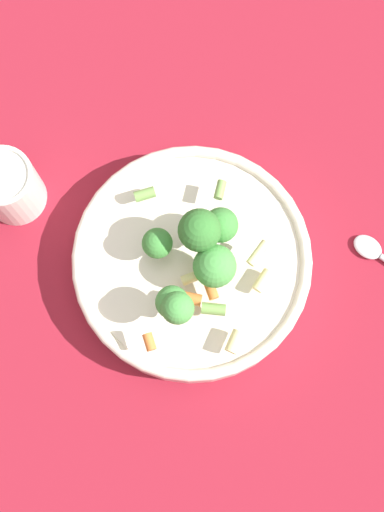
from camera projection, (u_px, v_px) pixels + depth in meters
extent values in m
plane|color=maroon|center=(192.00, 267.00, 0.84)|extent=(3.00, 3.00, 0.00)
cylinder|color=beige|center=(192.00, 263.00, 0.82)|extent=(0.27, 0.27, 0.04)
torus|color=beige|center=(192.00, 260.00, 0.80)|extent=(0.27, 0.27, 0.01)
cylinder|color=#8CB766|center=(214.00, 272.00, 0.78)|extent=(0.02, 0.02, 0.02)
sphere|color=#479342|center=(215.00, 266.00, 0.75)|extent=(0.05, 0.05, 0.05)
cylinder|color=#8CB766|center=(178.00, 311.00, 0.75)|extent=(0.01, 0.01, 0.02)
sphere|color=#479342|center=(178.00, 308.00, 0.73)|extent=(0.03, 0.03, 0.03)
cylinder|color=#8CB766|center=(199.00, 237.00, 0.77)|extent=(0.02, 0.02, 0.02)
sphere|color=#33722D|center=(199.00, 230.00, 0.74)|extent=(0.05, 0.05, 0.05)
cylinder|color=#8CB766|center=(173.00, 306.00, 0.77)|extent=(0.01, 0.01, 0.02)
sphere|color=#479342|center=(172.00, 302.00, 0.74)|extent=(0.04, 0.04, 0.04)
cylinder|color=#8CB766|center=(158.00, 248.00, 0.79)|extent=(0.01, 0.01, 0.01)
sphere|color=#3D8438|center=(157.00, 243.00, 0.77)|extent=(0.03, 0.03, 0.03)
cylinder|color=#8CB766|center=(220.00, 231.00, 0.78)|extent=(0.01, 0.01, 0.01)
sphere|color=#3D8438|center=(221.00, 225.00, 0.76)|extent=(0.04, 0.04, 0.04)
cylinder|color=beige|center=(235.00, 342.00, 0.76)|extent=(0.03, 0.03, 0.01)
cylinder|color=#729E4C|center=(220.00, 190.00, 0.79)|extent=(0.02, 0.02, 0.01)
cylinder|color=#729E4C|center=(214.00, 309.00, 0.76)|extent=(0.02, 0.03, 0.01)
cylinder|color=beige|center=(190.00, 278.00, 0.78)|extent=(0.01, 0.02, 0.01)
cylinder|color=#729E4C|center=(145.00, 194.00, 0.80)|extent=(0.01, 0.02, 0.01)
cylinder|color=#729E4C|center=(209.00, 271.00, 0.77)|extent=(0.02, 0.02, 0.01)
cylinder|color=orange|center=(210.00, 286.00, 0.77)|extent=(0.03, 0.01, 0.01)
cylinder|color=beige|center=(258.00, 253.00, 0.76)|extent=(0.02, 0.03, 0.01)
cylinder|color=orange|center=(149.00, 342.00, 0.75)|extent=(0.02, 0.01, 0.01)
cylinder|color=orange|center=(189.00, 298.00, 0.77)|extent=(0.03, 0.03, 0.01)
cylinder|color=beige|center=(263.00, 281.00, 0.78)|extent=(0.02, 0.03, 0.01)
cylinder|color=silver|center=(9.00, 187.00, 0.82)|extent=(0.07, 0.07, 0.08)
torus|color=silver|center=(0.00, 175.00, 0.78)|extent=(0.07, 0.07, 0.01)
ellipsoid|color=silver|center=(368.00, 247.00, 0.84)|extent=(0.04, 0.04, 0.01)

